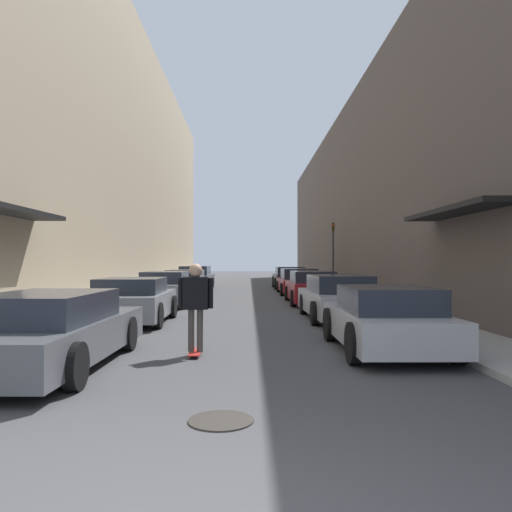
# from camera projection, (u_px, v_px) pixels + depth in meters

# --- Properties ---
(ground) EXTENTS (114.57, 114.57, 0.00)m
(ground) POSITION_uv_depth(u_px,v_px,m) (241.00, 297.00, 23.53)
(ground) COLOR #424244
(curb_strip_left) EXTENTS (1.80, 52.08, 0.12)m
(curb_strip_left) POSITION_uv_depth(u_px,v_px,m) (158.00, 289.00, 28.66)
(curb_strip_left) COLOR #A3A099
(curb_strip_left) RESTS_ON ground
(curb_strip_right) EXTENTS (1.80, 52.08, 0.12)m
(curb_strip_right) POSITION_uv_depth(u_px,v_px,m) (326.00, 289.00, 28.80)
(curb_strip_right) COLOR #A3A099
(curb_strip_right) RESTS_ON ground
(building_row_left) EXTENTS (4.90, 52.08, 15.25)m
(building_row_left) POSITION_uv_depth(u_px,v_px,m) (108.00, 158.00, 28.69)
(building_row_left) COLOR tan
(building_row_left) RESTS_ON ground
(building_row_right) EXTENTS (4.90, 52.08, 10.42)m
(building_row_right) POSITION_uv_depth(u_px,v_px,m) (376.00, 200.00, 28.89)
(building_row_right) COLOR #564C47
(building_row_right) RESTS_ON ground
(parked_car_left_0) EXTENTS (1.92, 4.79, 1.21)m
(parked_car_left_0) POSITION_uv_depth(u_px,v_px,m) (51.00, 331.00, 7.94)
(parked_car_left_0) COLOR #515459
(parked_car_left_0) RESTS_ON ground
(parked_car_left_1) EXTENTS (1.99, 3.94, 1.24)m
(parked_car_left_1) POSITION_uv_depth(u_px,v_px,m) (133.00, 301.00, 13.67)
(parked_car_left_1) COLOR gray
(parked_car_left_1) RESTS_ON ground
(parked_car_left_2) EXTENTS (1.86, 4.18, 1.30)m
(parked_car_left_2) POSITION_uv_depth(u_px,v_px,m) (166.00, 289.00, 18.87)
(parked_car_left_2) COLOR gray
(parked_car_left_2) RESTS_ON ground
(parked_car_left_3) EXTENTS (2.02, 4.68, 1.25)m
(parked_car_left_3) POSITION_uv_depth(u_px,v_px,m) (186.00, 283.00, 24.87)
(parked_car_left_3) COLOR navy
(parked_car_left_3) RESTS_ON ground
(parked_car_left_4) EXTENTS (2.05, 4.64, 1.38)m
(parked_car_left_4) POSITION_uv_depth(u_px,v_px,m) (196.00, 278.00, 30.84)
(parked_car_left_4) COLOR #515459
(parked_car_left_4) RESTS_ON ground
(parked_car_right_0) EXTENTS (1.90, 3.98, 1.23)m
(parked_car_right_0) POSITION_uv_depth(u_px,v_px,m) (386.00, 320.00, 9.38)
(parked_car_right_0) COLOR #B7B7BC
(parked_car_right_0) RESTS_ON ground
(parked_car_right_1) EXTENTS (1.92, 4.48, 1.29)m
(parked_car_right_1) POSITION_uv_depth(u_px,v_px,m) (338.00, 298.00, 14.50)
(parked_car_right_1) COLOR #B7B7BC
(parked_car_right_1) RESTS_ON ground
(parked_car_right_2) EXTENTS (1.93, 4.67, 1.30)m
(parked_car_right_2) POSITION_uv_depth(u_px,v_px,m) (312.00, 288.00, 19.91)
(parked_car_right_2) COLOR maroon
(parked_car_right_2) RESTS_ON ground
(parked_car_right_3) EXTENTS (2.04, 4.53, 1.31)m
(parked_car_right_3) POSITION_uv_depth(u_px,v_px,m) (298.00, 282.00, 25.56)
(parked_car_right_3) COLOR maroon
(parked_car_right_3) RESTS_ON ground
(parked_car_right_4) EXTENTS (2.01, 4.39, 1.33)m
(parked_car_right_4) POSITION_uv_depth(u_px,v_px,m) (290.00, 278.00, 30.71)
(parked_car_right_4) COLOR #232326
(parked_car_right_4) RESTS_ON ground
(skateboarder) EXTENTS (0.63, 0.78, 1.66)m
(skateboarder) POSITION_uv_depth(u_px,v_px,m) (196.00, 299.00, 9.00)
(skateboarder) COLOR #B2231E
(skateboarder) RESTS_ON ground
(manhole_cover) EXTENTS (0.70, 0.70, 0.02)m
(manhole_cover) POSITION_uv_depth(u_px,v_px,m) (221.00, 421.00, 5.30)
(manhole_cover) COLOR #332D28
(manhole_cover) RESTS_ON ground
(traffic_light) EXTENTS (0.16, 0.22, 3.72)m
(traffic_light) POSITION_uv_depth(u_px,v_px,m) (333.00, 248.00, 27.96)
(traffic_light) COLOR #2D2D2D
(traffic_light) RESTS_ON curb_strip_right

